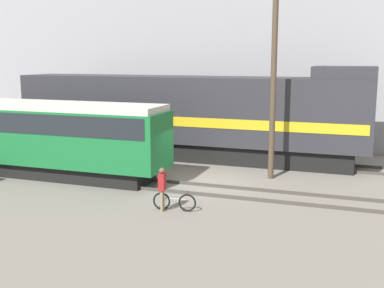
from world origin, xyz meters
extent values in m
plane|color=slate|center=(0.00, 0.00, 0.00)|extent=(120.00, 120.00, 0.00)
cube|color=#47423D|center=(0.00, -1.74, 0.07)|extent=(60.00, 0.07, 0.14)
cube|color=#47423D|center=(0.00, -0.31, 0.07)|extent=(60.00, 0.07, 0.14)
cube|color=#47423D|center=(0.00, 4.49, 0.07)|extent=(60.00, 0.07, 0.14)
cube|color=#47423D|center=(0.00, 5.92, 0.07)|extent=(60.00, 0.07, 0.14)
cube|color=#99999E|center=(0.00, 12.63, 5.09)|extent=(42.69, 6.00, 10.17)
cube|color=black|center=(-2.73, 5.20, 0.50)|extent=(18.12, 2.55, 1.00)
cube|color=#2D2D33|center=(-2.73, 5.20, 2.78)|extent=(19.69, 3.00, 3.55)
cube|color=gold|center=(-2.73, 5.20, 2.24)|extent=(19.30, 3.04, 0.50)
cube|color=#2D2D33|center=(5.62, 5.20, 4.85)|extent=(3.00, 2.85, 0.60)
cube|color=black|center=(-7.84, -1.02, 0.35)|extent=(11.23, 2.00, 0.70)
cube|color=#196B33|center=(-7.84, -1.02, 1.96)|extent=(12.76, 2.50, 2.52)
cube|color=#1E2328|center=(-7.84, -1.02, 2.67)|extent=(12.25, 2.54, 0.90)
cube|color=beige|center=(-7.84, -1.02, 3.37)|extent=(12.51, 2.38, 0.30)
torus|color=black|center=(0.71, -3.85, 0.33)|extent=(0.67, 0.15, 0.67)
torus|color=black|center=(-0.26, -3.97, 0.33)|extent=(0.67, 0.15, 0.67)
cylinder|color=#A5A5AD|center=(0.22, -3.91, 0.45)|extent=(0.83, 0.14, 0.04)
cylinder|color=#A5A5AD|center=(-0.11, -3.95, 0.48)|extent=(0.03, 0.03, 0.30)
cylinder|color=#262626|center=(0.71, -3.85, 0.72)|extent=(0.08, 0.44, 0.02)
cylinder|color=#8C7A5B|center=(-0.18, -4.03, 0.40)|extent=(0.11, 0.11, 0.80)
cylinder|color=#8C7A5B|center=(-0.16, -4.19, 0.40)|extent=(0.11, 0.11, 0.80)
cube|color=maroon|center=(-0.17, -4.11, 1.11)|extent=(0.26, 0.38, 0.62)
sphere|color=brown|center=(-0.17, -4.11, 1.53)|extent=(0.22, 0.22, 0.22)
cylinder|color=#4C3D2D|center=(2.67, 2.09, 4.67)|extent=(0.26, 0.26, 9.33)
camera|label=1|loc=(6.59, -19.73, 5.57)|focal=45.00mm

